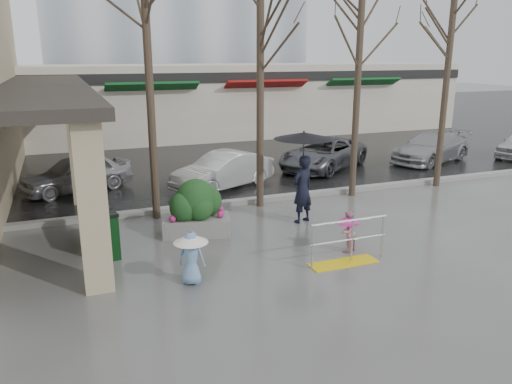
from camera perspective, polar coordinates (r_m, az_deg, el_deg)
ground at (r=11.91m, az=1.53°, el=-6.91°), size 120.00×120.00×0.00m
street_asphalt at (r=32.74m, az=-13.69°, el=7.04°), size 120.00×36.00×0.01m
curb at (r=15.43m, az=-4.24°, el=-1.38°), size 120.00×0.30×0.15m
canopy_slab at (r=18.17m, az=-23.37°, el=11.36°), size 2.80×18.00×0.25m
pillar_front at (r=10.04m, az=-18.20°, el=-1.40°), size 0.55×0.55×3.50m
pillar_back at (r=16.38m, az=-19.69°, el=4.77°), size 0.55×0.55×3.50m
storefront_row at (r=28.91m, az=-8.80°, el=10.25°), size 34.00×6.74×4.00m
handrail at (r=11.36m, az=10.30°, el=-6.24°), size 1.90×0.50×1.03m
tree_west at (r=13.94m, az=-12.40°, el=17.39°), size 3.20×3.20×6.80m
tree_midwest at (r=14.82m, az=0.50°, el=18.17°), size 3.20×3.20×7.00m
tree_mideast at (r=16.32m, az=11.77°, el=16.29°), size 3.20×3.20×6.50m
tree_east at (r=18.46m, az=21.46°, el=17.08°), size 3.20×3.20×7.20m
woman at (r=13.64m, az=5.40°, el=3.03°), size 1.64×1.64×2.57m
child_pink at (r=11.98m, az=10.44°, el=-4.14°), size 0.59×0.55×0.98m
child_blue at (r=10.19m, az=-7.42°, el=-6.83°), size 0.71×0.71×1.12m
planter at (r=12.94m, az=-6.85°, el=-1.83°), size 1.86×1.24×1.48m
news_boxes at (r=12.54m, az=-17.40°, el=-3.78°), size 0.75×2.01×1.10m
car_a at (r=18.07m, az=-19.83°, el=2.05°), size 3.99×2.72×1.26m
car_b at (r=17.40m, az=-3.76°, el=2.45°), size 4.03×2.79×1.26m
car_c at (r=20.55m, az=7.71°, el=4.35°), size 4.94×4.22×1.26m
car_d at (r=23.06m, az=19.38°, el=4.82°), size 4.68×3.13×1.26m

